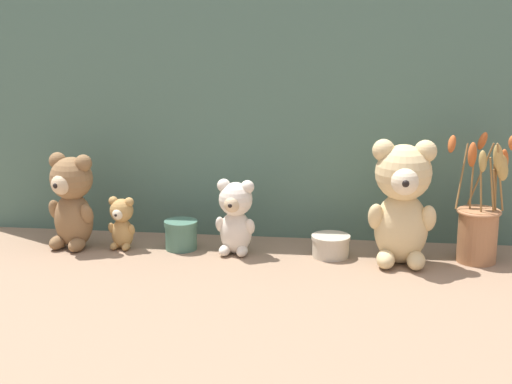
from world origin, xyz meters
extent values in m
plane|color=#8E7056|center=(0.00, 0.00, 0.00)|extent=(4.00, 4.00, 0.00)
cube|color=#4C6B5B|center=(0.00, 0.17, 0.30)|extent=(1.48, 0.02, 0.61)
ellipsoid|color=#DBBC84|center=(0.33, 0.00, 0.08)|extent=(0.12, 0.10, 0.16)
sphere|color=#DBBC84|center=(0.33, 0.00, 0.21)|extent=(0.12, 0.12, 0.12)
sphere|color=beige|center=(0.33, -0.05, 0.20)|extent=(0.06, 0.06, 0.06)
sphere|color=black|center=(0.33, -0.08, 0.20)|extent=(0.02, 0.02, 0.02)
sphere|color=#DBBC84|center=(0.37, 0.00, 0.25)|extent=(0.05, 0.05, 0.05)
sphere|color=#DBBC84|center=(0.28, 0.00, 0.25)|extent=(0.05, 0.05, 0.05)
ellipsoid|color=#DBBC84|center=(0.38, -0.01, 0.11)|extent=(0.04, 0.06, 0.07)
ellipsoid|color=#DBBC84|center=(0.27, -0.01, 0.11)|extent=(0.04, 0.06, 0.07)
ellipsoid|color=#DBBC84|center=(0.36, -0.04, 0.02)|extent=(0.04, 0.06, 0.04)
ellipsoid|color=#DBBC84|center=(0.29, -0.04, 0.02)|extent=(0.04, 0.06, 0.04)
ellipsoid|color=olive|center=(-0.44, 0.02, 0.07)|extent=(0.11, 0.10, 0.13)
sphere|color=olive|center=(-0.44, 0.02, 0.17)|extent=(0.10, 0.10, 0.10)
sphere|color=#D1B289|center=(-0.45, -0.01, 0.16)|extent=(0.05, 0.05, 0.05)
sphere|color=black|center=(-0.45, -0.03, 0.16)|extent=(0.01, 0.01, 0.01)
sphere|color=olive|center=(-0.40, 0.01, 0.21)|extent=(0.04, 0.04, 0.04)
sphere|color=olive|center=(-0.47, 0.03, 0.21)|extent=(0.04, 0.04, 0.04)
ellipsoid|color=olive|center=(-0.39, 0.00, 0.09)|extent=(0.04, 0.05, 0.06)
ellipsoid|color=olive|center=(-0.48, 0.03, 0.09)|extent=(0.04, 0.05, 0.06)
ellipsoid|color=olive|center=(-0.42, -0.01, 0.02)|extent=(0.05, 0.06, 0.03)
ellipsoid|color=olive|center=(-0.47, 0.00, 0.02)|extent=(0.05, 0.06, 0.03)
ellipsoid|color=beige|center=(-0.05, 0.02, 0.05)|extent=(0.08, 0.07, 0.10)
sphere|color=beige|center=(-0.05, 0.02, 0.13)|extent=(0.08, 0.08, 0.08)
sphere|color=#D1B289|center=(-0.05, -0.01, 0.13)|extent=(0.04, 0.04, 0.04)
sphere|color=black|center=(-0.05, -0.02, 0.13)|extent=(0.01, 0.01, 0.01)
sphere|color=beige|center=(-0.02, 0.02, 0.16)|extent=(0.03, 0.03, 0.03)
sphere|color=beige|center=(-0.07, 0.03, 0.16)|extent=(0.03, 0.03, 0.03)
ellipsoid|color=beige|center=(-0.01, 0.01, 0.07)|extent=(0.03, 0.04, 0.05)
ellipsoid|color=beige|center=(-0.08, 0.02, 0.07)|extent=(0.03, 0.04, 0.05)
ellipsoid|color=beige|center=(-0.03, 0.00, 0.01)|extent=(0.03, 0.04, 0.03)
ellipsoid|color=beige|center=(-0.07, 0.00, 0.01)|extent=(0.03, 0.04, 0.03)
ellipsoid|color=tan|center=(-0.32, 0.03, 0.04)|extent=(0.06, 0.05, 0.07)
sphere|color=tan|center=(-0.32, 0.03, 0.09)|extent=(0.06, 0.06, 0.06)
sphere|color=beige|center=(-0.32, 0.01, 0.09)|extent=(0.03, 0.03, 0.03)
sphere|color=black|center=(-0.32, -0.01, 0.09)|extent=(0.01, 0.01, 0.01)
sphere|color=tan|center=(-0.30, 0.02, 0.11)|extent=(0.02, 0.02, 0.02)
sphere|color=tan|center=(-0.34, 0.03, 0.11)|extent=(0.02, 0.02, 0.02)
ellipsoid|color=tan|center=(-0.29, 0.02, 0.05)|extent=(0.02, 0.03, 0.03)
ellipsoid|color=tan|center=(-0.34, 0.03, 0.05)|extent=(0.02, 0.03, 0.03)
ellipsoid|color=tan|center=(-0.31, 0.01, 0.01)|extent=(0.02, 0.03, 0.02)
ellipsoid|color=tan|center=(-0.34, 0.01, 0.01)|extent=(0.02, 0.03, 0.02)
cylinder|color=#AD7047|center=(0.50, 0.03, 0.06)|extent=(0.09, 0.09, 0.12)
torus|color=#AD7047|center=(0.50, 0.03, 0.12)|extent=(0.10, 0.10, 0.01)
cylinder|color=olive|center=(0.49, 0.01, 0.18)|extent=(0.01, 0.01, 0.11)
ellipsoid|color=tan|center=(0.49, 0.01, 0.24)|extent=(0.02, 0.02, 0.05)
cylinder|color=olive|center=(0.52, 0.02, 0.18)|extent=(0.02, 0.03, 0.11)
ellipsoid|color=tan|center=(0.53, 0.01, 0.23)|extent=(0.04, 0.04, 0.05)
cylinder|color=olive|center=(0.48, 0.04, 0.18)|extent=(0.01, 0.01, 0.12)
ellipsoid|color=#C65B28|center=(0.48, 0.04, 0.24)|extent=(0.03, 0.03, 0.06)
cylinder|color=olive|center=(0.53, 0.02, 0.18)|extent=(0.02, 0.03, 0.12)
ellipsoid|color=#C65B28|center=(0.54, 0.01, 0.24)|extent=(0.03, 0.03, 0.05)
cylinder|color=olive|center=(0.46, 0.05, 0.19)|extent=(0.03, 0.05, 0.14)
ellipsoid|color=#C65B28|center=(0.43, 0.06, 0.26)|extent=(0.03, 0.04, 0.04)
cylinder|color=olive|center=(0.52, 0.01, 0.18)|extent=(0.02, 0.02, 0.12)
ellipsoid|color=tan|center=(0.52, 0.00, 0.24)|extent=(0.04, 0.04, 0.06)
cylinder|color=olive|center=(0.50, 0.07, 0.19)|extent=(0.05, 0.01, 0.14)
ellipsoid|color=#C65B28|center=(0.50, 0.09, 0.26)|extent=(0.03, 0.02, 0.05)
cylinder|color=olive|center=(0.53, 0.01, 0.20)|extent=(0.03, 0.05, 0.16)
cylinder|color=olive|center=(0.52, 0.01, 0.17)|extent=(0.02, 0.03, 0.10)
ellipsoid|color=tan|center=(0.54, 0.01, 0.22)|extent=(0.04, 0.05, 0.06)
cylinder|color=beige|center=(0.17, 0.03, 0.02)|extent=(0.08, 0.08, 0.04)
cylinder|color=beige|center=(0.17, 0.03, 0.05)|extent=(0.09, 0.09, 0.01)
cylinder|color=#47705B|center=(-0.18, 0.04, 0.03)|extent=(0.07, 0.07, 0.06)
cylinder|color=#47705B|center=(-0.18, 0.04, 0.06)|extent=(0.08, 0.08, 0.01)
camera|label=1|loc=(0.21, -1.69, 0.57)|focal=55.00mm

